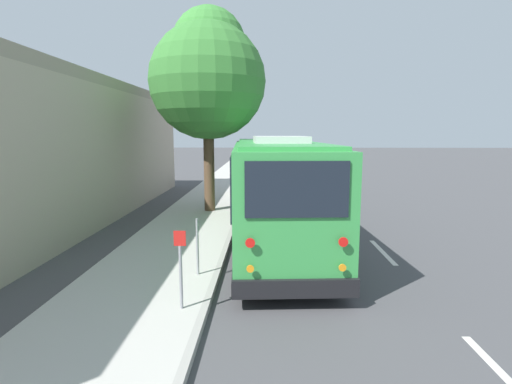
{
  "coord_description": "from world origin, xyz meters",
  "views": [
    {
      "loc": [
        -11.08,
        0.42,
        3.38
      ],
      "look_at": [
        2.85,
        0.76,
        1.3
      ],
      "focal_mm": 28.0,
      "sensor_mm": 36.0,
      "label": 1
    }
  ],
  "objects": [
    {
      "name": "fire_hydrant",
      "position": [
        9.67,
        1.91,
        0.55
      ],
      "size": [
        0.22,
        0.22,
        0.81
      ],
      "color": "gold",
      "rests_on": "sidewalk_slab"
    },
    {
      "name": "ground_plane",
      "position": [
        0.0,
        0.0,
        0.0
      ],
      "size": [
        160.0,
        160.0,
        0.0
      ],
      "primitive_type": "plane",
      "color": "#474749"
    },
    {
      "name": "curb_strip",
      "position": [
        0.0,
        1.55,
        0.07
      ],
      "size": [
        80.0,
        0.14,
        0.15
      ],
      "primitive_type": "cube",
      "color": "#9D9A94",
      "rests_on": "ground"
    },
    {
      "name": "street_tree",
      "position": [
        5.46,
        2.76,
        5.73
      ],
      "size": [
        4.66,
        4.66,
        8.31
      ],
      "color": "brown",
      "rests_on": "sidewalk_slab"
    },
    {
      "name": "lane_stripe_behind",
      "position": [
        -5.96,
        -2.94,
        0.0
      ],
      "size": [
        2.4,
        0.14,
        0.01
      ],
      "primitive_type": "cube",
      "color": "silver",
      "rests_on": "ground"
    },
    {
      "name": "lane_stripe_mid",
      "position": [
        0.04,
        -2.94,
        0.0
      ],
      "size": [
        2.4,
        0.14,
        0.01
      ],
      "primitive_type": "cube",
      "color": "silver",
      "rests_on": "ground"
    },
    {
      "name": "shuttle_bus",
      "position": [
        1.27,
        0.16,
        1.76
      ],
      "size": [
        10.62,
        3.22,
        3.29
      ],
      "rotation": [
        0.0,
        0.0,
        0.06
      ],
      "color": "green",
      "rests_on": "ground"
    },
    {
      "name": "parked_sedan_maroon",
      "position": [
        20.45,
        0.4,
        0.6
      ],
      "size": [
        4.72,
        1.95,
        1.29
      ],
      "rotation": [
        0.0,
        0.0,
        0.05
      ],
      "color": "maroon",
      "rests_on": "ground"
    },
    {
      "name": "parked_sedan_white",
      "position": [
        13.21,
        0.37,
        0.61
      ],
      "size": [
        4.65,
        2.07,
        1.31
      ],
      "rotation": [
        0.0,
        0.0,
        0.07
      ],
      "color": "silver",
      "rests_on": "ground"
    },
    {
      "name": "sidewalk_slab",
      "position": [
        0.0,
        3.13,
        0.07
      ],
      "size": [
        80.0,
        3.0,
        0.15
      ],
      "primitive_type": "cube",
      "color": "#B2AFA8",
      "rests_on": "ground"
    },
    {
      "name": "parked_sedan_gray",
      "position": [
        26.37,
        0.24,
        0.61
      ],
      "size": [
        4.76,
        1.97,
        1.31
      ],
      "rotation": [
        0.0,
        0.0,
        0.06
      ],
      "color": "slate",
      "rests_on": "ground"
    },
    {
      "name": "parked_sedan_silver",
      "position": [
        32.26,
        0.52,
        0.61
      ],
      "size": [
        4.59,
        1.91,
        1.32
      ],
      "rotation": [
        0.0,
        0.0,
        -0.03
      ],
      "color": "#A8AAAF",
      "rests_on": "ground"
    },
    {
      "name": "lane_stripe_ahead",
      "position": [
        6.04,
        -2.94,
        0.0
      ],
      "size": [
        2.4,
        0.14,
        0.01
      ],
      "primitive_type": "cube",
      "color": "silver",
      "rests_on": "ground"
    },
    {
      "name": "sign_post_far",
      "position": [
        -2.31,
        1.97,
        0.8
      ],
      "size": [
        0.06,
        0.06,
        1.31
      ],
      "color": "gray",
      "rests_on": "sidewalk_slab"
    },
    {
      "name": "parked_sedan_black",
      "position": [
        39.33,
        0.37,
        0.62
      ],
      "size": [
        4.64,
        1.89,
        1.33
      ],
      "rotation": [
        0.0,
        0.0,
        0.03
      ],
      "color": "black",
      "rests_on": "ground"
    },
    {
      "name": "sign_post_near",
      "position": [
        -4.11,
        1.97,
        0.91
      ],
      "size": [
        0.06,
        0.22,
        1.48
      ],
      "color": "gray",
      "rests_on": "sidewalk_slab"
    }
  ]
}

